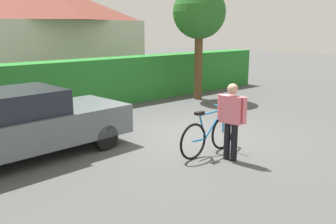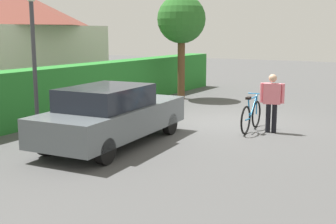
# 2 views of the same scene
# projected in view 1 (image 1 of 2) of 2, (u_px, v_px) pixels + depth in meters

# --- Properties ---
(ground_plane) EXTENTS (60.00, 60.00, 0.00)m
(ground_plane) POSITION_uv_depth(u_px,v_px,m) (197.00, 136.00, 9.12)
(ground_plane) COLOR #494949
(hedge_row) EXTENTS (15.89, 0.90, 1.61)m
(hedge_row) POSITION_uv_depth(u_px,v_px,m) (95.00, 83.00, 12.43)
(hedge_row) COLOR #26762A
(hedge_row) RESTS_ON ground
(house_distant) EXTENTS (7.63, 5.11, 4.58)m
(house_distant) POSITION_uv_depth(u_px,v_px,m) (47.00, 34.00, 16.42)
(house_distant) COLOR beige
(house_distant) RESTS_ON ground
(parked_car_near) EXTENTS (4.55, 2.00, 1.43)m
(parked_car_near) POSITION_uv_depth(u_px,v_px,m) (18.00, 124.00, 7.43)
(parked_car_near) COLOR slate
(parked_car_near) RESTS_ON ground
(bicycle) EXTENTS (1.73, 0.50, 0.98)m
(bicycle) POSITION_uv_depth(u_px,v_px,m) (209.00, 135.00, 7.78)
(bicycle) COLOR black
(bicycle) RESTS_ON ground
(person_rider) EXTENTS (0.28, 0.63, 1.57)m
(person_rider) POSITION_uv_depth(u_px,v_px,m) (232.00, 116.00, 7.32)
(person_rider) COLOR black
(person_rider) RESTS_ON ground
(tree_kerbside) EXTENTS (1.91, 1.91, 4.13)m
(tree_kerbside) POSITION_uv_depth(u_px,v_px,m) (199.00, 14.00, 13.22)
(tree_kerbside) COLOR brown
(tree_kerbside) RESTS_ON ground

